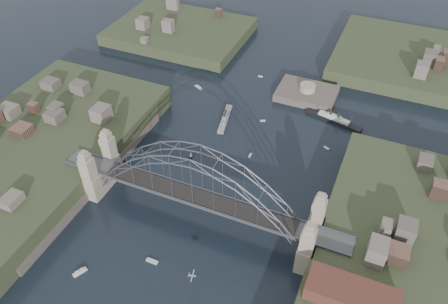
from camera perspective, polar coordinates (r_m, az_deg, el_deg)
ground at (r=127.55m, az=-3.22°, el=-8.33°), size 500.00×500.00×0.00m
bridge at (r=118.39m, az=-3.44°, el=-4.48°), size 84.00×13.80×24.60m
shore_west at (r=153.67m, az=-22.90°, el=-0.75°), size 50.50×90.00×12.00m
shore_east at (r=121.39m, az=22.93°, el=-15.27°), size 50.50×90.00×12.00m
headland_nw at (r=215.09m, az=-5.59°, el=14.62°), size 60.00×45.00×9.00m
headland_ne at (r=206.90m, az=23.78°, el=10.08°), size 70.00×55.00×9.50m
fort_island at (r=174.94m, az=10.44°, el=6.86°), size 22.00×16.00×9.40m
wharf_shed at (r=105.41m, az=16.06°, el=-17.12°), size 20.00×8.00×4.00m
naval_cruiser_near at (r=159.57m, az=0.13°, el=4.30°), size 5.35×16.39×4.88m
naval_cruiser_far at (r=202.66m, az=0.96°, el=13.15°), size 6.29×17.01×5.72m
ocean_liner at (r=163.74m, az=13.83°, el=4.05°), size 20.99×7.55×5.13m
aeroplane at (r=110.55m, az=-4.16°, el=-15.47°), size 1.90×3.41×0.50m
small_boat_a at (r=144.91m, az=-4.23°, el=-0.34°), size 1.03×2.44×2.38m
small_boat_b at (r=145.47m, az=3.38°, el=-0.40°), size 0.71×2.06×1.43m
small_boat_c at (r=119.71m, az=-9.17°, el=-13.61°), size 3.20×1.06×0.45m
small_boat_d at (r=151.90m, az=12.96°, el=0.49°), size 2.14×1.48×0.45m
small_boat_e at (r=177.13m, az=-3.30°, el=8.26°), size 4.17×3.04×1.43m
small_boat_f at (r=160.13m, az=4.97°, el=4.00°), size 1.88×1.33×0.45m
small_boat_h at (r=184.36m, az=4.67°, el=9.60°), size 1.85×0.62×0.45m
small_boat_i at (r=128.67m, az=13.64°, el=-9.09°), size 2.11×0.82×1.43m
small_boat_j at (r=121.88m, az=-17.95°, el=-14.38°), size 2.71×3.81×1.43m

